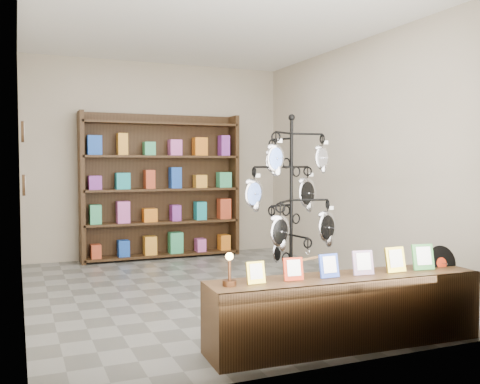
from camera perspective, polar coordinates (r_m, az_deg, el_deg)
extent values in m
plane|color=slate|center=(6.21, -2.94, -10.39)|extent=(5.00, 5.00, 0.00)
plane|color=#B1A48F|center=(8.43, -8.74, 3.39)|extent=(4.00, 0.00, 4.00)
plane|color=#B1A48F|center=(3.78, 9.97, 3.90)|extent=(4.00, 0.00, 4.00)
plane|color=#B1A48F|center=(5.68, -22.35, 3.41)|extent=(0.00, 5.00, 5.00)
plane|color=#B1A48F|center=(6.97, 12.71, 3.44)|extent=(0.00, 5.00, 5.00)
plane|color=white|center=(6.24, -3.01, 17.50)|extent=(5.00, 5.00, 0.00)
cylinder|color=black|center=(5.19, 5.43, -12.95)|extent=(0.48, 0.48, 0.03)
cylinder|color=black|center=(5.01, 5.48, -2.88)|extent=(0.04, 0.04, 1.85)
sphere|color=black|center=(5.01, 5.53, 7.93)|extent=(0.06, 0.06, 0.06)
ellipsoid|color=silver|center=(5.20, 3.95, -6.48)|extent=(0.10, 0.06, 0.19)
cube|color=#B97D4D|center=(4.85, 7.24, -7.09)|extent=(0.33, 0.14, 0.04)
cube|color=black|center=(4.41, 11.20, -12.31)|extent=(2.27, 0.56, 0.55)
cube|color=yellow|center=(3.99, 1.68, -8.59)|extent=(0.15, 0.06, 0.16)
cube|color=#AE270D|center=(4.11, 5.70, -8.19)|extent=(0.16, 0.06, 0.17)
cube|color=#263FA5|center=(4.25, 9.47, -7.77)|extent=(0.17, 0.06, 0.18)
cube|color=#E54C33|center=(4.41, 12.98, -7.36)|extent=(0.18, 0.07, 0.19)
cube|color=yellow|center=(4.58, 16.22, -6.94)|extent=(0.19, 0.07, 0.20)
cube|color=#337233|center=(4.75, 18.93, -6.58)|extent=(0.20, 0.07, 0.21)
cylinder|color=black|center=(4.95, 20.68, -7.13)|extent=(0.31, 0.08, 0.30)
cylinder|color=#AE270D|center=(4.95, 20.70, -7.14)|extent=(0.10, 0.03, 0.10)
cylinder|color=#412312|center=(3.93, -1.13, -9.68)|extent=(0.10, 0.10, 0.04)
cylinder|color=#412312|center=(3.92, -1.13, -8.36)|extent=(0.02, 0.02, 0.14)
sphere|color=#FFBF59|center=(3.90, -1.14, -6.88)|extent=(0.06, 0.06, 0.06)
cube|color=black|center=(8.38, -8.62, 0.66)|extent=(2.40, 0.04, 2.20)
cube|color=black|center=(8.02, -16.54, 0.46)|extent=(0.06, 0.36, 2.20)
cube|color=black|center=(8.60, -0.71, 0.75)|extent=(0.06, 0.36, 2.20)
cube|color=black|center=(8.34, -8.29, -6.61)|extent=(2.36, 0.36, 0.04)
cube|color=black|center=(8.27, -8.32, -3.19)|extent=(2.36, 0.36, 0.03)
cube|color=black|center=(8.23, -8.34, 0.27)|extent=(2.36, 0.36, 0.04)
cube|color=black|center=(8.22, -8.37, 3.75)|extent=(2.36, 0.36, 0.04)
cube|color=black|center=(8.24, -8.40, 7.23)|extent=(2.36, 0.36, 0.04)
cylinder|color=black|center=(6.49, -22.19, 5.98)|extent=(0.03, 0.24, 0.24)
cylinder|color=black|center=(6.49, -22.09, 0.68)|extent=(0.03, 0.24, 0.24)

